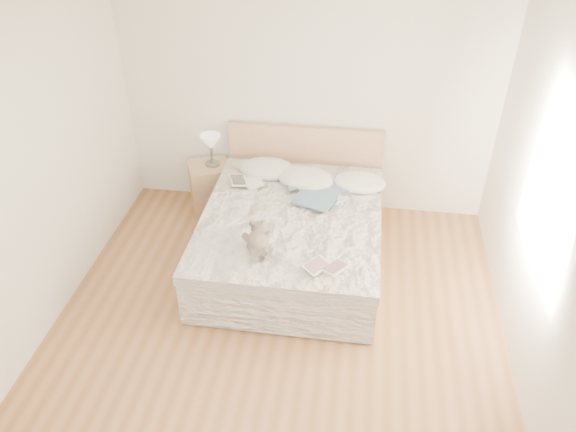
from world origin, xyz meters
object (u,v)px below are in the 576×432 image
object	(u,v)px
table_lamp	(211,144)
teddy_bear	(258,247)
bed	(292,234)
childrens_book	(326,267)
nightstand	(211,186)
photo_book	(246,182)

from	to	relation	value
table_lamp	teddy_bear	distance (m)	1.70
bed	childrens_book	distance (m)	0.99
nightstand	photo_book	bearing A→B (deg)	-37.69
bed	childrens_book	size ratio (longest dim) A/B	6.64
photo_book	table_lamp	bearing A→B (deg)	116.77
bed	photo_book	world-z (taller)	bed
nightstand	childrens_book	bearing A→B (deg)	-48.41
childrens_book	teddy_bear	distance (m)	0.64
table_lamp	childrens_book	size ratio (longest dim) A/B	1.12
bed	teddy_bear	xyz separation A→B (m)	(-0.22, -0.68, 0.34)
nightstand	childrens_book	distance (m)	2.22
bed	table_lamp	distance (m)	1.39
table_lamp	bed	bearing A→B (deg)	-38.54
nightstand	teddy_bear	size ratio (longest dim) A/B	1.67
bed	teddy_bear	world-z (taller)	bed
teddy_bear	table_lamp	bearing A→B (deg)	104.51
photo_book	childrens_book	xyz separation A→B (m)	(0.94, -1.24, 0.00)
nightstand	teddy_bear	xyz separation A→B (m)	(0.84, -1.47, 0.37)
table_lamp	photo_book	xyz separation A→B (m)	(0.47, -0.41, -0.19)
nightstand	table_lamp	size ratio (longest dim) A/B	1.55
photo_book	teddy_bear	xyz separation A→B (m)	(0.33, -1.08, 0.02)
teddy_bear	photo_book	bearing A→B (deg)	93.20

